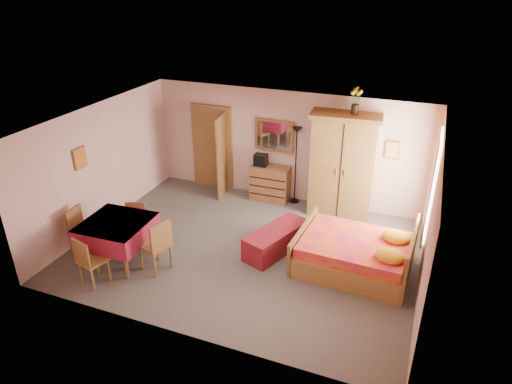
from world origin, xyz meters
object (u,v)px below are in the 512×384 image
at_px(wall_mirror, 274,135).
at_px(chair_west, 85,232).
at_px(chest_of_drawers, 270,183).
at_px(chair_south, 93,260).
at_px(stereo, 261,160).
at_px(bed, 355,245).
at_px(chair_north, 135,225).
at_px(dining_table, 118,242).
at_px(floor_lamp, 296,166).
at_px(bench, 276,240).
at_px(wardrobe, 342,165).
at_px(chair_east, 155,245).
at_px(sunflower_vase, 356,101).

relative_size(wall_mirror, chair_west, 1.00).
distance_m(chest_of_drawers, chair_south, 4.52).
relative_size(stereo, bed, 0.15).
bearing_deg(chair_north, dining_table, 75.48).
xyz_separation_m(floor_lamp, chair_west, (-3.10, -3.56, -0.45)).
distance_m(stereo, chair_west, 4.17).
bearing_deg(stereo, floor_lamp, 8.22).
bearing_deg(wall_mirror, floor_lamp, -7.69).
bearing_deg(wall_mirror, chest_of_drawers, -86.89).
xyz_separation_m(bench, chair_south, (-2.64, -2.10, 0.22)).
height_order(wall_mirror, wardrobe, wardrobe).
bearing_deg(chair_south, dining_table, 103.67).
bearing_deg(chair_east, sunflower_vase, -21.73).
height_order(stereo, wardrobe, wardrobe).
xyz_separation_m(bed, dining_table, (-4.13, -1.40, -0.05)).
distance_m(bench, dining_table, 2.99).
bearing_deg(floor_lamp, chair_north, -129.53).
bearing_deg(stereo, bench, -61.54).
height_order(stereo, dining_table, stereo).
distance_m(stereo, chair_north, 3.29).
bearing_deg(sunflower_vase, floor_lamp, 174.04).
bearing_deg(chair_south, wardrobe, 64.90).
relative_size(chest_of_drawers, floor_lamp, 0.49).
bearing_deg(chair_south, stereo, 84.32).
relative_size(floor_lamp, chair_east, 1.80).
height_order(chest_of_drawers, chair_north, chest_of_drawers).
bearing_deg(chair_east, dining_table, 111.66).
height_order(sunflower_vase, chair_south, sunflower_vase).
bearing_deg(stereo, dining_table, -113.87).
distance_m(floor_lamp, bench, 2.28).
relative_size(floor_lamp, wardrobe, 0.80).
relative_size(wardrobe, bench, 1.60).
bearing_deg(dining_table, chair_east, 3.65).
bearing_deg(chest_of_drawers, bed, -41.90).
xyz_separation_m(bed, chair_south, (-4.14, -2.10, -0.01)).
height_order(sunflower_vase, chair_east, sunflower_vase).
distance_m(wall_mirror, chair_south, 4.84).
distance_m(sunflower_vase, dining_table, 5.42).
bearing_deg(chair_south, floor_lamp, 75.79).
distance_m(bench, chair_west, 3.68).
xyz_separation_m(chest_of_drawers, wardrobe, (1.67, -0.03, 0.73)).
xyz_separation_m(chest_of_drawers, chair_south, (-1.77, -4.16, 0.04)).
xyz_separation_m(wardrobe, chair_south, (-3.44, -4.13, -0.69)).
height_order(stereo, chair_south, stereo).
distance_m(floor_lamp, bed, 2.85).
xyz_separation_m(bed, chair_east, (-3.37, -1.35, 0.03)).
bearing_deg(stereo, chair_west, -123.51).
bearing_deg(chest_of_drawers, wall_mirror, 89.12).
relative_size(stereo, dining_table, 0.26).
xyz_separation_m(wall_mirror, bed, (2.37, -2.27, -1.07)).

